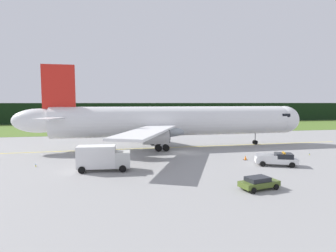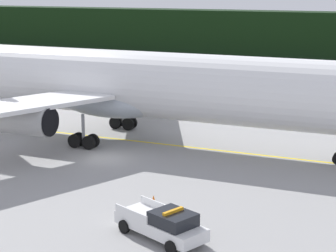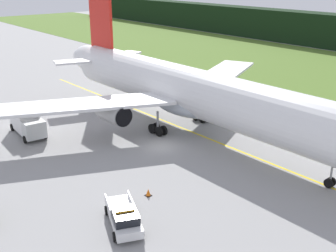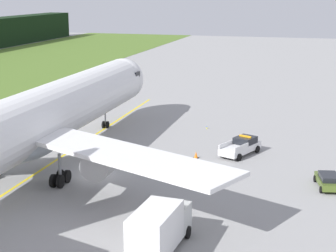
{
  "view_description": "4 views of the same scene",
  "coord_description": "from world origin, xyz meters",
  "px_view_note": "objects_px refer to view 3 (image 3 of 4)",
  "views": [
    {
      "loc": [
        -11.74,
        -46.13,
        8.88
      ],
      "look_at": [
        -1.09,
        7.15,
        4.15
      ],
      "focal_mm": 29.05,
      "sensor_mm": 36.0,
      "label": 1
    },
    {
      "loc": [
        23.32,
        -39.89,
        13.74
      ],
      "look_at": [
        6.21,
        -1.23,
        3.57
      ],
      "focal_mm": 63.25,
      "sensor_mm": 36.0,
      "label": 2
    },
    {
      "loc": [
        34.65,
        -27.34,
        18.84
      ],
      "look_at": [
        5.28,
        -3.24,
        4.75
      ],
      "focal_mm": 44.57,
      "sensor_mm": 36.0,
      "label": 3
    },
    {
      "loc": [
        -46.33,
        -20.37,
        17.37
      ],
      "look_at": [
        8.07,
        -4.84,
        3.29
      ],
      "focal_mm": 59.37,
      "sensor_mm": 36.0,
      "label": 4
    }
  ],
  "objects_px": {
    "ops_pickup_truck": "(124,217)",
    "catering_truck": "(27,121)",
    "apron_cone": "(148,192)",
    "airliner": "(197,94)"
  },
  "relations": [
    {
      "from": "ops_pickup_truck",
      "to": "apron_cone",
      "type": "relative_size",
      "value": 8.72
    },
    {
      "from": "airliner",
      "to": "apron_cone",
      "type": "bearing_deg",
      "value": -58.11
    },
    {
      "from": "ops_pickup_truck",
      "to": "catering_truck",
      "type": "relative_size",
      "value": 0.87
    },
    {
      "from": "catering_truck",
      "to": "apron_cone",
      "type": "relative_size",
      "value": 10.03
    },
    {
      "from": "ops_pickup_truck",
      "to": "apron_cone",
      "type": "bearing_deg",
      "value": 121.25
    },
    {
      "from": "ops_pickup_truck",
      "to": "catering_truck",
      "type": "bearing_deg",
      "value": 175.44
    },
    {
      "from": "ops_pickup_truck",
      "to": "apron_cone",
      "type": "height_order",
      "value": "ops_pickup_truck"
    },
    {
      "from": "ops_pickup_truck",
      "to": "apron_cone",
      "type": "xyz_separation_m",
      "value": [
        -2.65,
        4.37,
        -0.57
      ]
    },
    {
      "from": "airliner",
      "to": "catering_truck",
      "type": "bearing_deg",
      "value": -128.53
    },
    {
      "from": "airliner",
      "to": "ops_pickup_truck",
      "type": "distance_m",
      "value": 21.71
    }
  ]
}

